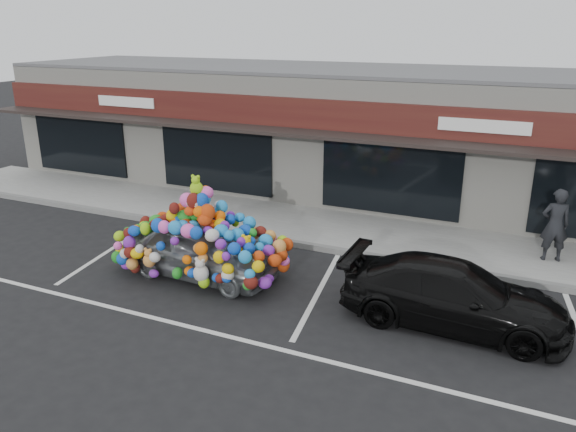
% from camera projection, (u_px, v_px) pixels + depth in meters
% --- Properties ---
extents(ground, '(90.00, 90.00, 0.00)m').
position_uv_depth(ground, '(208.00, 274.00, 13.59)').
color(ground, black).
rests_on(ground, ground).
extents(shop_building, '(24.00, 7.20, 4.31)m').
position_uv_depth(shop_building, '(330.00, 129.00, 20.17)').
color(shop_building, silver).
rests_on(shop_building, ground).
extents(sidewalk, '(26.00, 3.00, 0.15)m').
position_uv_depth(sidewalk, '(278.00, 221.00, 17.02)').
color(sidewalk, gray).
rests_on(sidewalk, ground).
extents(kerb, '(26.00, 0.18, 0.16)m').
position_uv_depth(kerb, '(255.00, 237.00, 15.73)').
color(kerb, slate).
rests_on(kerb, ground).
extents(parking_stripe_left, '(0.73, 4.37, 0.01)m').
position_uv_depth(parking_stripe_left, '(110.00, 250.00, 15.01)').
color(parking_stripe_left, silver).
rests_on(parking_stripe_left, ground).
extents(parking_stripe_mid, '(0.73, 4.37, 0.01)m').
position_uv_depth(parking_stripe_mid, '(318.00, 292.00, 12.68)').
color(parking_stripe_mid, silver).
rests_on(parking_stripe_mid, ground).
extents(lane_line, '(14.00, 0.12, 0.01)m').
position_uv_depth(lane_line, '(233.00, 338.00, 10.83)').
color(lane_line, silver).
rests_on(lane_line, ground).
extents(toy_car, '(2.82, 4.21, 2.40)m').
position_uv_depth(toy_car, '(200.00, 244.00, 13.25)').
color(toy_car, '#999CA2').
rests_on(toy_car, ground).
extents(black_sedan, '(1.88, 4.48, 1.29)m').
position_uv_depth(black_sedan, '(453.00, 295.00, 11.14)').
color(black_sedan, black).
rests_on(black_sedan, ground).
extents(pedestrian_a, '(0.77, 0.61, 1.85)m').
position_uv_depth(pedestrian_a, '(555.00, 225.00, 13.74)').
color(pedestrian_a, black).
rests_on(pedestrian_a, sidewalk).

